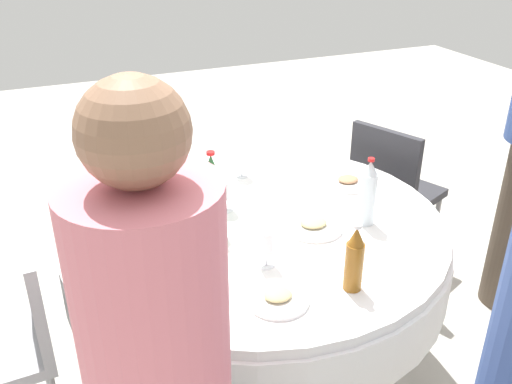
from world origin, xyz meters
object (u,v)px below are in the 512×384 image
Objects in this scene: dining_table at (256,249)px; bottle_clear_right at (368,194)px; plate_far at (126,207)px; wine_glass_front at (241,159)px; plate_south at (313,226)px; plate_west at (278,298)px; chair_inner at (11,331)px; wine_glass_inner at (225,189)px; bottle_amber_north at (354,260)px; plate_mid at (348,182)px; chair_rear at (391,186)px; bottle_green_near at (212,195)px; wine_glass_left at (106,215)px; wine_glass_rear at (266,242)px.

bottle_clear_right is (0.39, -0.20, 0.28)m from dining_table.
plate_far is at bearing 148.35° from dining_table.
wine_glass_front is 0.57m from plate_south.
chair_inner reaches higher than plate_west.
bottle_amber_north is at bearing -73.03° from wine_glass_inner.
wine_glass_inner is 0.61m from plate_mid.
plate_far is (-0.86, 0.49, -0.12)m from bottle_clear_right.
bottle_amber_north is at bearing -6.86° from plate_west.
plate_far is (-0.47, 0.29, 0.16)m from dining_table.
plate_mid is at bearing 1.45° from wine_glass_inner.
bottle_clear_right reaches higher than chair_rear.
plate_mid is at bearing 11.83° from bottle_green_near.
plate_mid is at bearing 60.01° from bottle_amber_north.
chair_inner is at bearing -177.00° from dining_table.
bottle_clear_right is 0.91m from chair_rear.
plate_far is at bearing 133.15° from bottle_green_near.
bottle_amber_north is 1.76× the size of wine_glass_inner.
plate_far is at bearing -58.77° from chair_inner.
chair_rear is (0.57, 0.60, -0.35)m from bottle_clear_right.
plate_west is at bearing -72.87° from chair_rear.
bottle_clear_right is 0.45m from bottle_amber_north.
wine_glass_inner is 0.60× the size of plate_far.
bottle_clear_right is 0.58m from wine_glass_inner.
plate_west is at bearing -54.20° from wine_glass_left.
wine_glass_rear is 0.22m from plate_west.
bottle_amber_north is 0.70m from wine_glass_inner.
plate_west is at bearing -134.95° from plate_mid.
plate_south is at bearing -40.41° from dining_table.
wine_glass_rear is (-0.21, 0.23, -0.01)m from bottle_amber_north.
wine_glass_left is 0.53m from chair_inner.
bottle_green_near reaches higher than wine_glass_front.
bottle_green_near is 0.38× the size of chair_inner.
wine_glass_left is 0.60× the size of plate_far.
bottle_clear_right is at bearing -26.76° from dining_table.
wine_glass_inner is 0.39m from plate_south.
plate_south is (-0.21, 0.04, -0.12)m from bottle_clear_right.
wine_glass_front is at bearing 55.80° from bottle_green_near.
wine_glass_inner is 0.67× the size of plate_mid.
chair_rear is (1.06, 0.29, -0.32)m from wine_glass_inner.
bottle_amber_north reaches higher than plate_far.
chair_inner is (-0.97, -0.05, -0.08)m from dining_table.
chair_inner is (-1.49, -0.18, -0.23)m from plate_mid.
bottle_clear_right is 0.64m from plate_west.
bottle_clear_right is at bearing -109.66° from plate_mid.
chair_rear is (1.06, 0.73, -0.32)m from wine_glass_rear.
chair_inner reaches higher than plate_far.
plate_west is at bearing -102.97° from wine_glass_rear.
wine_glass_inner is at bearing 53.05° from bottle_green_near.
plate_south is (0.18, -0.15, 0.16)m from dining_table.
plate_mid is (0.60, 0.02, -0.09)m from wine_glass_inner.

